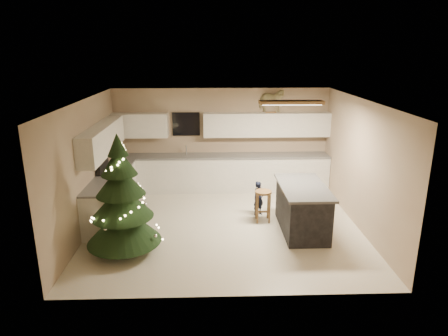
{
  "coord_description": "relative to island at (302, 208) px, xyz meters",
  "views": [
    {
      "loc": [
        -0.27,
        -7.65,
        3.55
      ],
      "look_at": [
        0.0,
        0.35,
        1.15
      ],
      "focal_mm": 32.0,
      "sensor_mm": 36.0,
      "label": 1
    }
  ],
  "objects": [
    {
      "name": "rocking_horse",
      "position": [
        -0.3,
        2.59,
        1.84
      ],
      "size": [
        0.76,
        0.56,
        0.61
      ],
      "rotation": [
        0.0,
        0.0,
        1.18
      ],
      "color": "brown",
      "rests_on": "cabinetry"
    },
    {
      "name": "christmas_tree",
      "position": [
        -3.4,
        -0.77,
        0.42
      ],
      "size": [
        1.37,
        1.33,
        2.19
      ],
      "rotation": [
        0.0,
        0.0,
        -0.4
      ],
      "color": "#3F2816",
      "rests_on": "ground_plane"
    },
    {
      "name": "toddler",
      "position": [
        -0.78,
        0.81,
        -0.09
      ],
      "size": [
        0.34,
        0.31,
        0.77
      ],
      "primitive_type": "imported",
      "rotation": [
        0.0,
        0.0,
        0.58
      ],
      "color": "black",
      "rests_on": "ground_plane"
    },
    {
      "name": "ground_plane",
      "position": [
        -1.55,
        0.27,
        -0.48
      ],
      "size": [
        5.5,
        5.5,
        0.0
      ],
      "primitive_type": "plane",
      "color": "beige"
    },
    {
      "name": "bar_stool",
      "position": [
        -0.72,
        0.48,
        0.03
      ],
      "size": [
        0.35,
        0.35,
        0.68
      ],
      "rotation": [
        0.0,
        0.0,
        -0.15
      ],
      "color": "brown",
      "rests_on": "ground_plane"
    },
    {
      "name": "island",
      "position": [
        0.0,
        0.0,
        0.0
      ],
      "size": [
        0.9,
        1.7,
        0.95
      ],
      "color": "black",
      "rests_on": "ground_plane"
    },
    {
      "name": "cabinetry",
      "position": [
        -2.46,
        1.92,
        0.28
      ],
      "size": [
        5.5,
        3.2,
        2.0
      ],
      "color": "silver",
      "rests_on": "ground_plane"
    },
    {
      "name": "room_shell",
      "position": [
        -1.53,
        0.27,
        1.27
      ],
      "size": [
        5.52,
        5.02,
        2.61
      ],
      "color": "tan",
      "rests_on": "ground_plane"
    }
  ]
}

